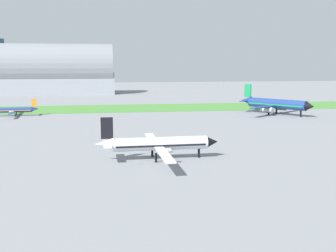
{
  "coord_description": "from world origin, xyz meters",
  "views": [
    {
      "loc": [
        -5.83,
        -82.34,
        16.87
      ],
      "look_at": [
        8.23,
        7.3,
        3.0
      ],
      "focal_mm": 43.42,
      "sensor_mm": 36.0,
      "label": 1
    }
  ],
  "objects": [
    {
      "name": "ground_plane",
      "position": [
        0.0,
        0.0,
        0.0
      ],
      "size": [
        600.0,
        600.0,
        0.0
      ],
      "primitive_type": "plane",
      "color": "gray"
    },
    {
      "name": "airplane_foreground_turboprop",
      "position": [
        3.41,
        -11.93,
        2.84
      ],
      "size": [
        22.17,
        25.93,
        7.77
      ],
      "rotation": [
        0.0,
        0.0,
        0.02
      ],
      "color": "silver",
      "rests_on": "ground_plane"
    },
    {
      "name": "airplane_taxiing_turboprop",
      "position": [
        -35.23,
        55.92,
        2.01
      ],
      "size": [
        15.76,
        18.39,
        5.51
      ],
      "rotation": [
        0.0,
        0.0,
        3.21
      ],
      "color": "navy",
      "rests_on": "ground_plane"
    },
    {
      "name": "grass_taxiway_strip",
      "position": [
        0.0,
        73.79,
        0.04
      ],
      "size": [
        360.0,
        28.0,
        0.08
      ],
      "primitive_type": "cube",
      "color": "#478438",
      "rests_on": "ground_plane"
    },
    {
      "name": "airplane_parked_jet_far",
      "position": [
        51.11,
        46.86,
        3.56
      ],
      "size": [
        23.68,
        23.95,
        9.89
      ],
      "rotation": [
        0.0,
        0.0,
        5.35
      ],
      "color": "navy",
      "rests_on": "ground_plane"
    },
    {
      "name": "hangar_distant",
      "position": [
        -31.41,
        157.23,
        12.09
      ],
      "size": [
        62.52,
        27.43,
        28.28
      ],
      "color": "#9399A3",
      "rests_on": "ground_plane"
    }
  ]
}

